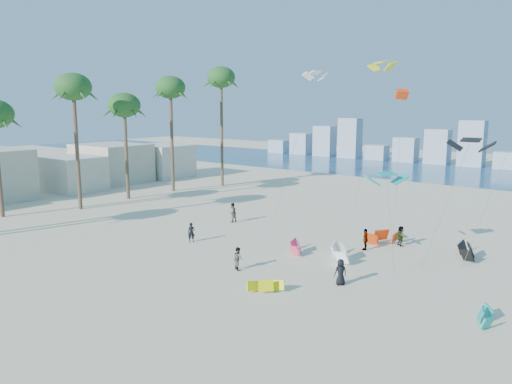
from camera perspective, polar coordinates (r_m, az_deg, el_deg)
The scene contains 10 objects.
ground at distance 31.00m, azimuth -23.81°, elevation -11.71°, with size 220.00×220.00×0.00m, color beige.
ocean at distance 89.58m, azimuth 21.14°, elevation 2.26°, with size 220.00×220.00×0.00m, color navy.
kitesurfer_near at distance 40.56m, azimuth -7.53°, elevation -4.68°, with size 0.58×0.38×1.60m, color black.
kitesurfer_mid at distance 33.67m, azimuth -2.11°, elevation -7.71°, with size 0.76×0.59×1.56m, color gray.
kitesurfers_far at distance 36.96m, azimuth 15.14°, elevation -6.32°, with size 33.76×11.83×1.86m.
grounded_kites at distance 36.65m, azimuth 14.07°, elevation -7.05°, with size 15.93×17.57×1.01m.
flying_kites at distance 42.63m, azimuth 18.37°, elevation 9.88°, with size 34.42×33.08×16.34m.
palm_row at distance 55.27m, azimuth -20.21°, elevation 10.63°, with size 8.68×44.80×16.22m.
beachfront_buildings at distance 69.02m, azimuth -22.01°, elevation 2.32°, with size 11.50×43.00×6.00m.
distant_skyline at distance 99.14m, azimuth 22.33°, elevation 4.67°, with size 85.00×3.00×8.40m.
Camera 1 is at (25.87, -13.05, 11.02)m, focal length 34.41 mm.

